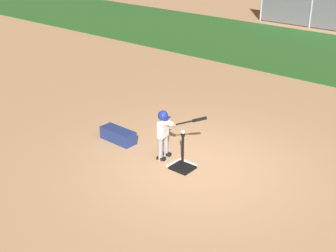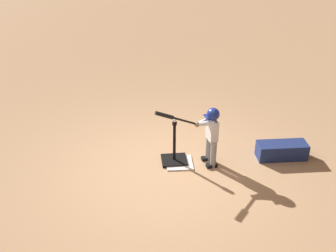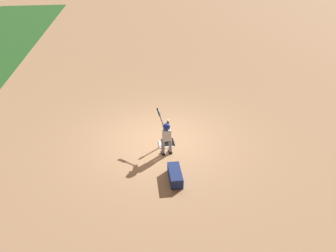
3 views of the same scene
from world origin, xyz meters
The scene contains 6 objects.
ground_plane centered at (0.00, 0.00, 0.00)m, with size 90.00×90.00×0.00m, color tan.
home_plate centered at (-0.28, -0.17, 0.01)m, with size 0.44×0.44×0.02m, color white.
batting_tee centered at (-0.20, -0.25, 0.11)m, with size 0.42×0.38×0.75m.
batter_child centered at (-0.75, -0.12, 0.65)m, with size 1.04×0.36×1.10m.
baseball centered at (-0.20, -0.25, 0.79)m, with size 0.07×0.07×0.07m, color white.
equipment_bag centered at (-2.05, -0.18, 0.14)m, with size 0.84×0.32×0.28m, color navy.
Camera 3 is at (-8.87, 1.00, 5.48)m, focal length 35.00 mm.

